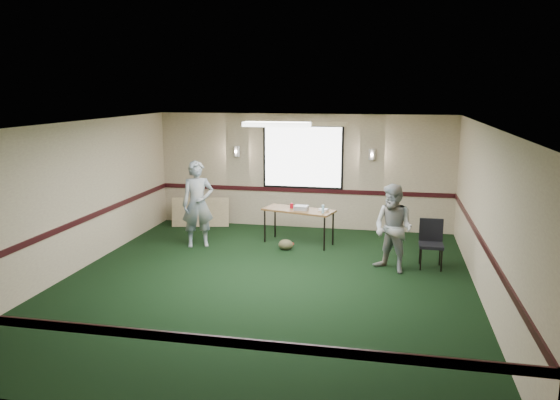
% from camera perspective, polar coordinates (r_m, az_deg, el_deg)
% --- Properties ---
extents(ground, '(8.00, 8.00, 0.00)m').
position_cam_1_polar(ground, '(9.41, -1.61, -8.74)').
color(ground, black).
rests_on(ground, ground).
extents(room_shell, '(8.00, 8.02, 8.00)m').
position_cam_1_polar(room_shell, '(11.03, 0.86, 2.77)').
color(room_shell, tan).
rests_on(room_shell, ground).
extents(folding_table, '(1.61, 0.98, 0.75)m').
position_cam_1_polar(folding_table, '(11.60, 1.96, -1.24)').
color(folding_table, brown).
rests_on(folding_table, ground).
extents(projector, '(0.30, 0.25, 0.09)m').
position_cam_1_polar(projector, '(11.51, 2.24, -0.83)').
color(projector, '#9B9CA3').
rests_on(projector, folding_table).
extents(game_console, '(0.22, 0.20, 0.04)m').
position_cam_1_polar(game_console, '(11.47, 4.59, -1.02)').
color(game_console, white).
rests_on(game_console, folding_table).
extents(red_cup, '(0.07, 0.07, 0.11)m').
position_cam_1_polar(red_cup, '(11.67, 1.23, -0.60)').
color(red_cup, '#AD0B19').
rests_on(red_cup, folding_table).
extents(water_bottle, '(0.05, 0.05, 0.18)m').
position_cam_1_polar(water_bottle, '(11.22, 4.52, -0.96)').
color(water_bottle, '#84BFD9').
rests_on(water_bottle, folding_table).
extents(duffel_bag, '(0.37, 0.32, 0.22)m').
position_cam_1_polar(duffel_bag, '(11.28, 0.60, -4.69)').
color(duffel_bag, '#433C26').
rests_on(duffel_bag, ground).
extents(cable_coil, '(0.42, 0.42, 0.02)m').
position_cam_1_polar(cable_coil, '(11.70, 0.67, -4.61)').
color(cable_coil, red).
rests_on(cable_coil, ground).
extents(folded_table, '(1.38, 0.49, 0.70)m').
position_cam_1_polar(folded_table, '(13.27, -8.32, -1.27)').
color(folded_table, '#9F8862').
rests_on(folded_table, ground).
extents(conference_chair, '(0.43, 0.45, 0.89)m').
position_cam_1_polar(conference_chair, '(10.52, 15.51, -3.99)').
color(conference_chair, black).
rests_on(conference_chair, ground).
extents(person_left, '(0.78, 0.66, 1.80)m').
position_cam_1_polar(person_left, '(11.51, -8.59, -0.43)').
color(person_left, '#38547D').
rests_on(person_left, ground).
extents(person_right, '(0.98, 0.94, 1.60)m').
position_cam_1_polar(person_right, '(10.02, 11.75, -2.93)').
color(person_right, '#7EA6C4').
rests_on(person_right, ground).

